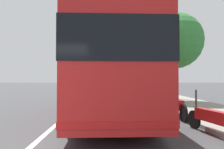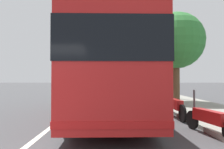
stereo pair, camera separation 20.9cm
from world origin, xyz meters
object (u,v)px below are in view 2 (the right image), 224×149
coach_bus (110,70)px  roadside_tree_mid_block (176,41)px  motorcycle_angled (175,106)px  car_oncoming (110,83)px  utility_pole (163,53)px  motorcycle_by_tree (209,119)px  car_ahead_same_lane (108,85)px  car_behind_bus (112,84)px

coach_bus → roadside_tree_mid_block: size_ratio=1.72×
motorcycle_angled → car_oncoming: bearing=2.8°
car_oncoming → utility_pole: 32.34m
coach_bus → roadside_tree_mid_block: 6.52m
coach_bus → motorcycle_by_tree: coach_bus is taller
motorcycle_by_tree → car_ahead_same_lane: size_ratio=0.48×
roadside_tree_mid_block → utility_pole: (3.33, 0.08, -0.34)m
car_behind_bus → car_oncoming: (5.53, 0.28, 0.05)m
car_behind_bus → car_oncoming: 5.54m
utility_pole → motorcycle_by_tree: bearing=172.7°
car_behind_bus → roadside_tree_mid_block: 30.19m
motorcycle_by_tree → car_behind_bus: size_ratio=0.49×
motorcycle_angled → utility_pole: 9.40m
car_behind_bus → utility_pole: utility_pole is taller
car_behind_bus → car_ahead_same_lane: size_ratio=0.98×
motorcycle_angled → roadside_tree_mid_block: 6.65m
coach_bus → car_behind_bus: bearing=-1.4°
roadside_tree_mid_block → motorcycle_by_tree: bearing=169.2°
car_oncoming → roadside_tree_mid_block: roadside_tree_mid_block is taller
motorcycle_angled → car_ahead_same_lane: bearing=5.5°
motorcycle_by_tree → car_oncoming: 43.35m
coach_bus → roadside_tree_mid_block: bearing=-45.5°
coach_bus → car_oncoming: 39.67m
motorcycle_by_tree → utility_pole: 11.90m
coach_bus → motorcycle_by_tree: (-3.60, -2.78, -1.52)m
car_behind_bus → roadside_tree_mid_block: bearing=-173.4°
roadside_tree_mid_block → coach_bus: bearing=135.7°
car_ahead_same_lane → utility_pole: size_ratio=0.62×
coach_bus → car_ahead_same_lane: 25.88m
motorcycle_by_tree → car_ahead_same_lane: car_ahead_same_lane is taller
coach_bus → car_ahead_same_lane: coach_bus is taller
coach_bus → motorcycle_angled: bearing=-110.4°
roadside_tree_mid_block → utility_pole: size_ratio=0.79×
car_ahead_same_lane → car_oncoming: car_ahead_same_lane is taller
car_ahead_same_lane → utility_pole: 18.94m
utility_pole → motorcycle_angled: bearing=169.6°
motorcycle_by_tree → car_behind_bus: car_behind_bus is taller
car_ahead_same_lane → car_oncoming: bearing=-0.4°
motorcycle_angled → car_behind_bus: size_ratio=0.50×
car_behind_bus → coach_bus: bearing=178.4°
car_ahead_same_lane → coach_bus: bearing=-178.1°
car_behind_bus → car_ahead_same_lane: bearing=174.5°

